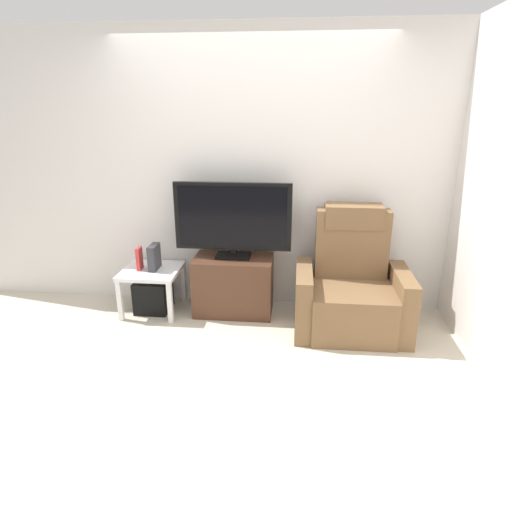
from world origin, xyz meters
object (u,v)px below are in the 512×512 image
recliner_armchair (351,288)px  side_table (152,275)px  tv_stand (234,285)px  television (233,219)px  game_console (154,257)px  subwoofer_box (153,295)px  book_upright (139,259)px

recliner_armchair → side_table: size_ratio=2.00×
tv_stand → television: 0.65m
side_table → game_console: bearing=15.9°
television → side_table: bearing=-175.4°
game_console → subwoofer_box: bearing=-164.1°
subwoofer_box → game_console: game_console is taller
recliner_armchair → side_table: 1.88m
tv_stand → recliner_armchair: recliner_armchair is taller
side_table → book_upright: bearing=-168.7°
tv_stand → television: size_ratio=0.68×
side_table → book_upright: book_upright is taller
side_table → book_upright: 0.20m
book_upright → subwoofer_box: bearing=11.3°
tv_stand → television: bearing=90.0°
television → game_console: bearing=-176.0°
side_table → book_upright: (-0.10, -0.02, 0.17)m
tv_stand → game_console: size_ratio=3.08×
tv_stand → recliner_armchair: size_ratio=0.68×
subwoofer_box → game_console: bearing=15.9°
tv_stand → subwoofer_box: (-0.79, -0.04, -0.12)m
tv_stand → side_table: size_ratio=1.37×
subwoofer_box → book_upright: book_upright is taller
television → subwoofer_box: size_ratio=3.42×
book_upright → game_console: 0.14m
recliner_armchair → game_console: size_ratio=4.52×
recliner_armchair → side_table: bearing=-179.9°
television → subwoofer_box: bearing=-175.4°
television → subwoofer_box: 1.10m
side_table → subwoofer_box: size_ratio=1.71×
recliner_armchair → side_table: (-1.87, 0.16, -0.01)m
recliner_armchair → game_console: (-1.84, 0.17, 0.17)m
tv_stand → side_table: tv_stand is taller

